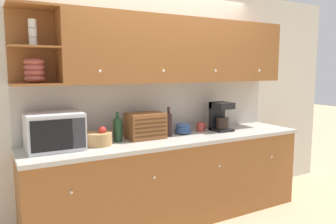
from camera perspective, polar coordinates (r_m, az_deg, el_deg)
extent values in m
plane|color=tan|center=(4.09, -1.61, -16.38)|extent=(24.00, 24.00, 0.00)
cube|color=beige|center=(3.79, -1.89, 2.10)|extent=(5.49, 0.06, 2.60)
cube|color=#935628|center=(3.67, 0.76, -11.82)|extent=(3.09, 0.65, 0.89)
cube|color=#B7B2A8|center=(3.53, 0.89, -4.77)|extent=(3.11, 0.68, 0.04)
sphere|color=white|center=(2.91, -16.46, -13.27)|extent=(0.03, 0.03, 0.03)
sphere|color=white|center=(3.16, -2.39, -11.32)|extent=(0.03, 0.03, 0.03)
sphere|color=white|center=(3.55, 8.94, -9.24)|extent=(0.03, 0.03, 0.03)
sphere|color=white|center=(4.06, 17.61, -7.38)|extent=(0.03, 0.03, 0.03)
cube|color=#B7B2A8|center=(3.76, -1.64, 0.82)|extent=(3.09, 0.01, 0.58)
cube|color=#935628|center=(3.70, 2.46, 10.67)|extent=(2.67, 0.34, 0.70)
cube|color=#935628|center=(3.34, -22.75, 10.46)|extent=(0.42, 0.02, 0.70)
cube|color=#935628|center=(3.18, -22.10, 4.52)|extent=(0.42, 0.34, 0.02)
cube|color=#935628|center=(3.18, -22.39, 10.40)|extent=(0.42, 0.34, 0.02)
cube|color=#935628|center=(3.22, -22.72, 16.70)|extent=(0.42, 0.34, 0.02)
sphere|color=white|center=(3.12, -11.76, 7.00)|extent=(0.03, 0.03, 0.03)
sphere|color=white|center=(3.38, -0.82, 7.18)|extent=(0.03, 0.03, 0.03)
sphere|color=white|center=(3.74, 8.27, 7.13)|extent=(0.03, 0.03, 0.03)
sphere|color=white|center=(4.18, 15.61, 6.96)|extent=(0.03, 0.03, 0.03)
ellipsoid|color=#9E473D|center=(3.17, -22.15, 5.43)|extent=(0.18, 0.18, 0.08)
ellipsoid|color=#9E473D|center=(3.17, -22.19, 6.33)|extent=(0.18, 0.18, 0.08)
ellipsoid|color=#9E473D|center=(3.17, -22.24, 7.22)|extent=(0.18, 0.18, 0.08)
ellipsoid|color=#9E473D|center=(3.17, -22.28, 8.11)|extent=(0.18, 0.18, 0.08)
cylinder|color=silver|center=(3.18, -22.44, 11.22)|extent=(0.07, 0.07, 0.08)
cylinder|color=silver|center=(3.19, -22.51, 12.63)|extent=(0.07, 0.07, 0.07)
cylinder|color=silver|center=(3.20, -22.58, 14.04)|extent=(0.07, 0.07, 0.08)
cube|color=silver|center=(3.16, -19.24, -3.13)|extent=(0.49, 0.42, 0.34)
cube|color=black|center=(2.95, -19.54, -3.90)|extent=(0.34, 0.01, 0.27)
cube|color=#2D2D33|center=(2.99, -15.17, -3.56)|extent=(0.11, 0.01, 0.27)
cylinder|color=#A87F4C|center=(3.23, -11.98, -4.61)|extent=(0.26, 0.26, 0.12)
sphere|color=red|center=(3.20, -11.37, -3.14)|extent=(0.08, 0.08, 0.08)
cylinder|color=#19381E|center=(3.34, -8.74, -3.39)|extent=(0.09, 0.09, 0.21)
sphere|color=#19381E|center=(3.32, -8.78, -1.64)|extent=(0.09, 0.09, 0.09)
cylinder|color=#19381E|center=(3.32, -8.80, -0.59)|extent=(0.03, 0.03, 0.07)
cube|color=brown|center=(3.46, -3.91, -2.40)|extent=(0.39, 0.25, 0.27)
cube|color=#4B2C16|center=(3.36, -2.95, -4.20)|extent=(0.36, 0.01, 0.02)
cube|color=#4B2C16|center=(3.35, -2.96, -3.47)|extent=(0.36, 0.01, 0.02)
cube|color=#4B2C16|center=(3.34, -2.96, -2.73)|extent=(0.36, 0.01, 0.02)
cube|color=#4B2C16|center=(3.34, -2.97, -2.00)|extent=(0.36, 0.01, 0.02)
cube|color=#4B2C16|center=(3.33, -2.97, -1.26)|extent=(0.36, 0.01, 0.02)
cylinder|color=black|center=(3.59, 0.15, -2.42)|extent=(0.07, 0.07, 0.22)
sphere|color=black|center=(3.57, 0.15, -0.66)|extent=(0.07, 0.07, 0.07)
cylinder|color=black|center=(3.56, 0.15, 0.30)|extent=(0.03, 0.03, 0.08)
ellipsoid|color=#3D5B93|center=(3.74, 2.60, -3.41)|extent=(0.19, 0.19, 0.04)
ellipsoid|color=#3D5B93|center=(3.73, 2.60, -3.04)|extent=(0.18, 0.18, 0.04)
ellipsoid|color=#3D5B93|center=(3.73, 2.60, -2.67)|extent=(0.17, 0.17, 0.05)
ellipsoid|color=#3D5B93|center=(3.73, 2.61, -2.29)|extent=(0.16, 0.16, 0.04)
cylinder|color=#B73D38|center=(3.89, 5.68, -2.58)|extent=(0.09, 0.09, 0.10)
torus|color=#B73D38|center=(3.92, 6.32, -2.48)|extent=(0.01, 0.07, 0.07)
cube|color=black|center=(3.95, 9.29, -3.02)|extent=(0.21, 0.24, 0.03)
cylinder|color=black|center=(3.92, 9.47, -1.87)|extent=(0.16, 0.16, 0.14)
cube|color=black|center=(4.00, 8.51, -0.63)|extent=(0.21, 0.05, 0.34)
cube|color=black|center=(3.91, 9.37, 1.13)|extent=(0.21, 0.24, 0.07)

